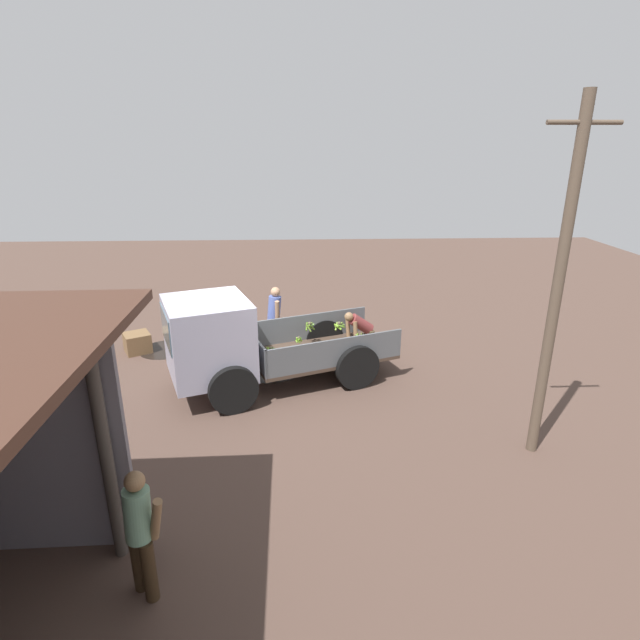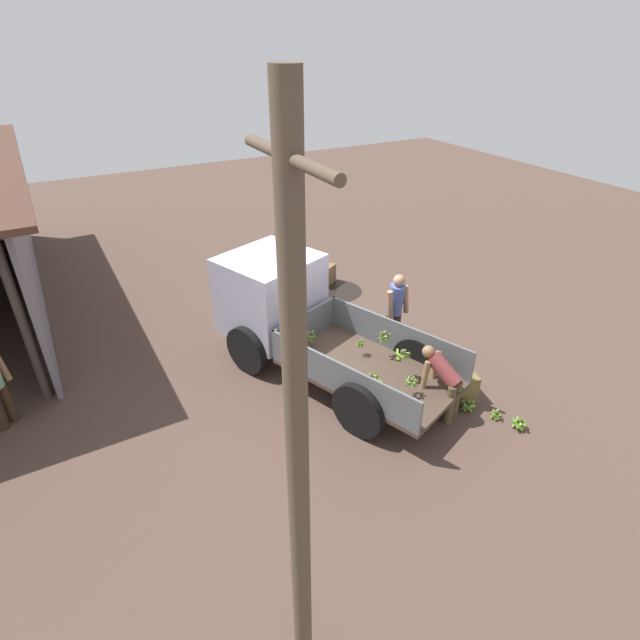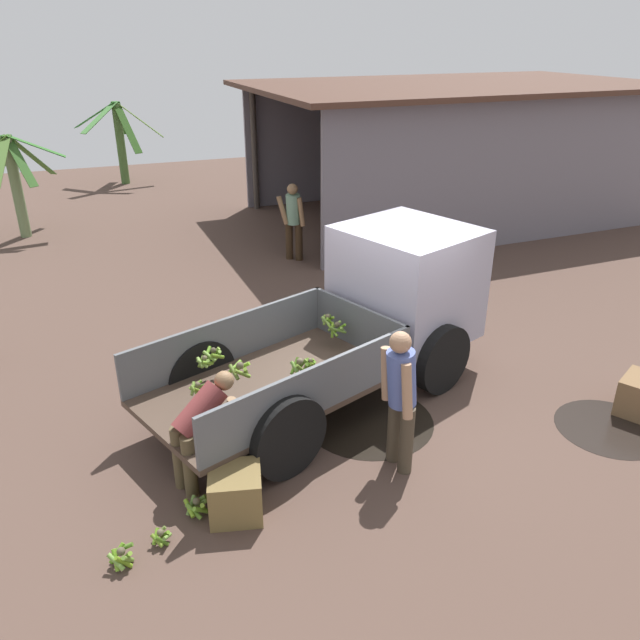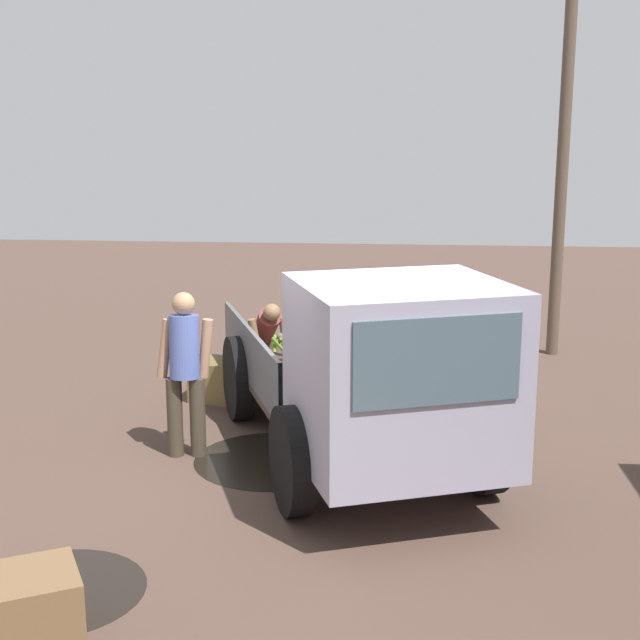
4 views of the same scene
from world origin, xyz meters
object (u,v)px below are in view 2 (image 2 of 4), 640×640
person_foreground_visitor (395,308)px  cargo_truck (288,309)px  wooden_crate_0 (459,385)px  wooden_crate_1 (321,274)px  banana_bunch_on_ground_2 (496,414)px  person_worker_loading (444,379)px  utility_pole (298,475)px  banana_bunch_on_ground_1 (468,405)px  banana_bunch_on_ground_0 (519,423)px

person_foreground_visitor → cargo_truck: bearing=-117.2°
wooden_crate_0 → wooden_crate_1: wooden_crate_0 is taller
wooden_crate_0 → person_foreground_visitor: bearing=3.0°
banana_bunch_on_ground_2 → wooden_crate_0: 0.84m
person_worker_loading → cargo_truck: bearing=6.6°
cargo_truck → wooden_crate_1: bearing=-59.7°
utility_pole → wooden_crate_1: bearing=-29.9°
utility_pole → wooden_crate_0: size_ratio=10.78×
wooden_crate_1 → banana_bunch_on_ground_2: bearing=-179.4°
banana_bunch_on_ground_2 → wooden_crate_0: wooden_crate_0 is taller
utility_pole → person_foreground_visitor: size_ratio=3.33×
banana_bunch_on_ground_1 → banana_bunch_on_ground_2: bearing=-145.9°
person_foreground_visitor → banana_bunch_on_ground_0: (-3.13, -0.42, -0.85)m
utility_pole → banana_bunch_on_ground_2: bearing=-67.9°
cargo_truck → utility_pole: (-5.50, 2.48, 1.87)m
cargo_truck → utility_pole: 6.31m
person_foreground_visitor → wooden_crate_1: person_foreground_visitor is taller
utility_pole → banana_bunch_on_ground_1: (2.37, -4.54, -2.87)m
banana_bunch_on_ground_1 → wooden_crate_0: wooden_crate_0 is taller
person_foreground_visitor → banana_bunch_on_ground_0: bearing=1.2°
banana_bunch_on_ground_0 → banana_bunch_on_ground_2: bearing=22.0°
wooden_crate_1 → person_worker_loading: bearing=172.8°
banana_bunch_on_ground_1 → person_worker_loading: bearing=70.7°
banana_bunch_on_ground_0 → banana_bunch_on_ground_2: banana_bunch_on_ground_0 is taller
banana_bunch_on_ground_2 → person_foreground_visitor: bearing=5.5°
banana_bunch_on_ground_1 → wooden_crate_0: 0.44m
cargo_truck → wooden_crate_1: size_ratio=8.53×
wooden_crate_0 → banana_bunch_on_ground_2: bearing=-168.8°
cargo_truck → person_worker_loading: size_ratio=4.07×
utility_pole → banana_bunch_on_ground_1: bearing=-62.4°
banana_bunch_on_ground_2 → wooden_crate_1: wooden_crate_1 is taller
banana_bunch_on_ground_0 → wooden_crate_1: wooden_crate_1 is taller
wooden_crate_1 → wooden_crate_0: bearing=179.0°
person_foreground_visitor → banana_bunch_on_ground_1: person_foreground_visitor is taller
cargo_truck → wooden_crate_0: size_ratio=9.66×
person_foreground_visitor → wooden_crate_0: 2.07m
person_worker_loading → wooden_crate_0: size_ratio=2.37×
utility_pole → person_foreground_visitor: 6.86m
person_worker_loading → banana_bunch_on_ground_1: person_worker_loading is taller
utility_pole → wooden_crate_0: 6.07m
banana_bunch_on_ground_0 → wooden_crate_0: (1.19, 0.32, 0.14)m
banana_bunch_on_ground_1 → wooden_crate_1: (5.91, -0.21, 0.13)m
cargo_truck → banana_bunch_on_ground_1: 3.87m
person_worker_loading → wooden_crate_1: person_worker_loading is taller
person_foreground_visitor → banana_bunch_on_ground_0: 3.27m
wooden_crate_0 → person_worker_loading: bearing=109.1°
utility_pole → person_foreground_visitor: (4.71, -4.56, -2.02)m
cargo_truck → person_foreground_visitor: cargo_truck is taller
person_worker_loading → wooden_crate_1: (5.73, -0.72, -0.51)m
cargo_truck → utility_pole: utility_pole is taller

